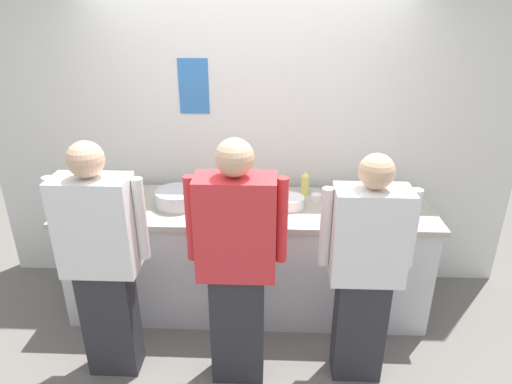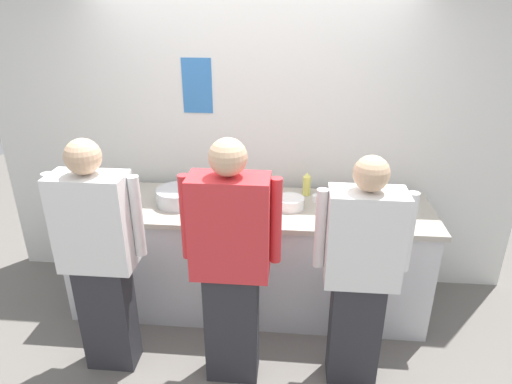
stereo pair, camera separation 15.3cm
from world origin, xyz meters
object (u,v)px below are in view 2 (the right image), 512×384
Objects in this scene: chef_center at (231,262)px; squeeze_bottle_secondary at (93,200)px; chef_far_right at (361,271)px; mixing_bowl_steel at (179,196)px; squeeze_bottle_primary at (307,184)px; chef_near_left at (99,256)px; deli_cup at (202,188)px; ramekin_green_sauce at (317,198)px; plate_stack_front at (290,203)px; ramekin_yellow_sauce at (105,187)px; plate_stack_rear at (364,200)px; sheet_tray at (234,201)px; ramekin_orange_sauce at (340,200)px.

chef_center reaches higher than squeeze_bottle_secondary.
mixing_bowl_steel is at bearing 151.87° from chef_far_right.
mixing_bowl_steel is 1.02m from squeeze_bottle_primary.
chef_near_left is at bearing -64.33° from squeeze_bottle_secondary.
deli_cup is at bearing 56.14° from mixing_bowl_steel.
ramekin_green_sauce is (-0.24, 0.85, 0.11)m from chef_far_right.
deli_cup is (-0.72, 0.20, 0.01)m from plate_stack_front.
chef_center is at bearing -176.41° from chef_far_right.
chef_near_left is 0.99m from ramekin_yellow_sauce.
chef_center is 1.24m from squeeze_bottle_secondary.
plate_stack_rear is 2.41× the size of ramekin_yellow_sauce.
deli_cup reaches higher than sheet_tray.
chef_center is 0.82m from sheet_tray.
squeeze_bottle_secondary reaches higher than plate_stack_front.
chef_far_right is at bearing -57.10° from plate_stack_front.
ramekin_yellow_sauce is at bearing 177.96° from ramekin_orange_sauce.
ramekin_green_sauce is (1.07, 0.14, -0.03)m from mixing_bowl_steel.
chef_center is 1.16m from ramekin_orange_sauce.
squeeze_bottle_primary is (-0.44, 0.15, 0.06)m from plate_stack_rear.
chef_far_right is 3.97× the size of sheet_tray.
ramekin_green_sauce is at bearing 58.03° from chef_center.
plate_stack_front is at bearing 30.83° from chef_near_left.
chef_far_right is 7.45× the size of plate_stack_front.
plate_stack_rear is at bearing 4.43° from mixing_bowl_steel.
plate_stack_rear is 1.10× the size of squeeze_bottle_primary.
chef_far_right is 1.03m from squeeze_bottle_primary.
ramekin_orange_sauce is at bearing -2.66° from ramekin_green_sauce.
chef_center is at bearing -129.74° from ramekin_orange_sauce.
squeeze_bottle_secondary is at bearing 165.62° from chef_far_right.
squeeze_bottle_primary is 2.19× the size of ramekin_yellow_sauce.
mixing_bowl_steel is at bearing 64.25° from chef_near_left.
mixing_bowl_steel is at bearing -175.57° from plate_stack_rear.
deli_cup is at bearing 175.87° from plate_stack_rear.
ramekin_green_sauce is at bearing 34.37° from plate_stack_front.
squeeze_bottle_secondary is 2.55× the size of ramekin_green_sauce.
mixing_bowl_steel is at bearing -173.80° from ramekin_orange_sauce.
squeeze_bottle_secondary is 0.43m from ramekin_yellow_sauce.
squeeze_bottle_primary reaches higher than ramekin_orange_sauce.
plate_stack_rear reaches higher than sheet_tray.
mixing_bowl_steel reaches higher than sheet_tray.
chef_far_right is at bearing 0.64° from chef_near_left.
plate_stack_front is at bearing 8.36° from squeeze_bottle_secondary.
ramekin_orange_sauce reaches higher than sheet_tray.
squeeze_bottle_primary is at bearing 154.48° from ramekin_orange_sauce.
chef_near_left reaches higher than squeeze_bottle_secondary.
plate_stack_rear reaches higher than ramekin_green_sauce.
ramekin_green_sauce is 0.94m from deli_cup.
plate_stack_front is at bearing -145.63° from ramekin_green_sauce.
chef_center reaches higher than squeeze_bottle_primary.
sheet_tray is 0.60m from squeeze_bottle_primary.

